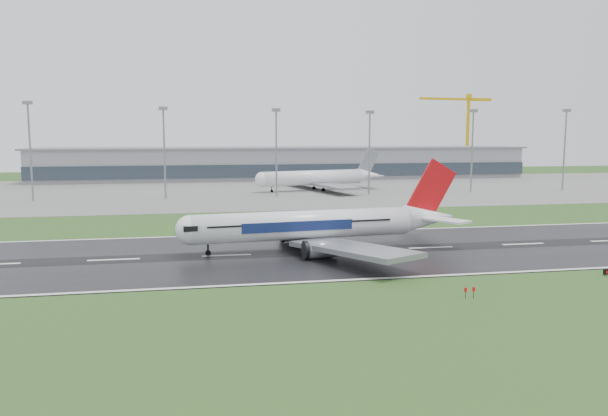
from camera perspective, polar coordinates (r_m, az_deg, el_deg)
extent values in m
plane|color=#274B1B|center=(117.55, 12.31, -3.85)|extent=(520.00, 520.00, 0.00)
cube|color=black|center=(117.54, 12.31, -3.83)|extent=(400.00, 45.00, 0.10)
cube|color=slate|center=(236.56, 0.44, 1.87)|extent=(400.00, 130.00, 0.08)
cube|color=gray|center=(294.98, -1.81, 4.39)|extent=(240.00, 36.00, 15.00)
cylinder|color=gray|center=(212.92, -25.24, 4.87)|extent=(0.64, 0.64, 31.89)
cylinder|color=gray|center=(206.44, -13.52, 5.09)|extent=(0.64, 0.64, 30.40)
cylinder|color=gray|center=(208.21, -2.73, 5.27)|extent=(0.64, 0.64, 30.14)
cylinder|color=gray|center=(215.72, 6.42, 5.23)|extent=(0.64, 0.64, 29.61)
cylinder|color=gray|center=(230.92, 16.14, 5.22)|extent=(0.64, 0.64, 30.40)
cylinder|color=gray|center=(250.94, 24.16, 5.06)|extent=(0.64, 0.64, 30.82)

